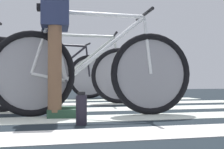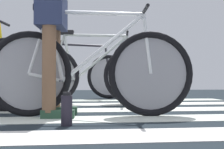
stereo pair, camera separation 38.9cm
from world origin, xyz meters
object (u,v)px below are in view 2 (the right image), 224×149
at_px(bicycle_4_of_4, 78,75).
at_px(water_bottle, 67,110).
at_px(bicycle_1_of_4, 90,70).
at_px(cyclist_1_of_4, 52,38).
at_px(bicycle_3_of_4, 91,74).

xyz_separation_m(bicycle_4_of_4, water_bottle, (-0.11, -3.08, -0.28)).
xyz_separation_m(bicycle_1_of_4, cyclist_1_of_4, (-0.31, 0.03, 0.27)).
bearing_deg(bicycle_4_of_4, cyclist_1_of_4, -98.68).
bearing_deg(bicycle_3_of_4, water_bottle, -89.20).
bearing_deg(bicycle_4_of_4, bicycle_3_of_4, -85.58).
distance_m(bicycle_1_of_4, cyclist_1_of_4, 0.41).
distance_m(cyclist_1_of_4, bicycle_4_of_4, 2.55).
bearing_deg(bicycle_1_of_4, bicycle_3_of_4, 91.28).
distance_m(cyclist_1_of_4, bicycle_3_of_4, 1.44).
bearing_deg(water_bottle, bicycle_4_of_4, 87.88).
relative_size(cyclist_1_of_4, water_bottle, 4.50).
distance_m(bicycle_4_of_4, water_bottle, 3.10).
relative_size(bicycle_1_of_4, water_bottle, 7.67).
bearing_deg(water_bottle, bicycle_3_of_4, 81.99).
xyz_separation_m(bicycle_3_of_4, water_bottle, (-0.27, -1.91, -0.28)).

